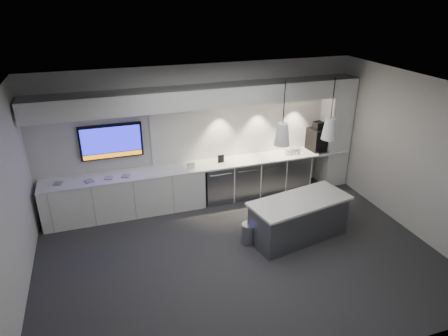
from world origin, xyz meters
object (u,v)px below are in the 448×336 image
object	(u,v)px
wall_tv	(111,141)
coffee_machine	(317,138)
bin	(249,233)
island	(299,219)

from	to	relation	value
wall_tv	coffee_machine	distance (m)	4.66
coffee_machine	wall_tv	bearing A→B (deg)	170.25
bin	coffee_machine	world-z (taller)	coffee_machine
wall_tv	bin	size ratio (longest dim) A/B	3.09
wall_tv	coffee_machine	bearing A→B (deg)	-3.05
wall_tv	island	bearing A→B (deg)	-34.85
wall_tv	coffee_machine	size ratio (longest dim) A/B	1.83
coffee_machine	bin	bearing A→B (deg)	-149.39
island	coffee_machine	distance (m)	2.57
bin	wall_tv	bearing A→B (deg)	136.66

